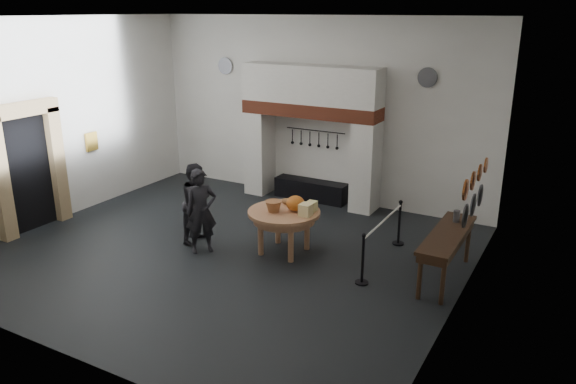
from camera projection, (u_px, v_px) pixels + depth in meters
The scene contains 39 objects.
floor at pixel (227, 252), 11.24m from camera, with size 9.00×8.00×0.02m, color black.
ceiling at pixel (218, 17), 9.84m from camera, with size 9.00×8.00×0.02m, color silver.
wall_back at pixel (317, 110), 13.87m from camera, with size 9.00×0.02×4.50m, color silver.
wall_front at pixel (43, 204), 7.22m from camera, with size 9.00×0.02×4.50m, color silver.
wall_left at pixel (59, 120), 12.62m from camera, with size 0.02×8.00×4.50m, color silver.
wall_right at pixel (467, 175), 8.47m from camera, with size 0.02×8.00×4.50m, color silver.
chimney_pier_left at pixel (260, 152), 14.62m from camera, with size 0.55×0.70×2.15m, color silver.
chimney_pier_right at pixel (366, 167), 13.26m from camera, with size 0.55×0.70×2.15m, color silver.
hearth_brick_band at pixel (311, 110), 13.56m from camera, with size 3.50×0.72×0.32m, color #9E442B.
chimney_hood at pixel (311, 84), 13.37m from camera, with size 3.50×0.70×0.90m, color silver.
iron_range at pixel (311, 190), 14.26m from camera, with size 1.90×0.45×0.50m, color black.
utensil_rail at pixel (315, 131), 13.96m from camera, with size 0.02×0.02×1.60m, color black.
door_recess at pixel (28, 174), 12.09m from camera, with size 0.04×1.10×2.50m, color black.
door_jamb_near at pixel (1, 180), 11.45m from camera, with size 0.22×0.30×2.60m, color tan.
door_jamb_far at pixel (57, 165), 12.61m from camera, with size 0.22×0.30×2.60m, color tan.
door_lintel at pixel (21, 110), 11.61m from camera, with size 0.22×1.70×0.30m, color tan.
wall_plaque at pixel (92, 142), 13.46m from camera, with size 0.05×0.34×0.44m, color gold.
work_table at pixel (284, 212), 10.98m from camera, with size 1.43×1.43×0.07m, color tan.
pumpkin at pixel (295, 203), 10.92m from camera, with size 0.36×0.36×0.31m, color #C57C1B.
cheese_block_big at pixel (306, 210), 10.66m from camera, with size 0.22×0.22×0.24m, color #F2D990.
cheese_block_small at pixel (312, 206), 10.93m from camera, with size 0.18×0.18×0.20m, color #F1E590.
wicker_basket at pixel (274, 206), 10.88m from camera, with size 0.32×0.32×0.22m, color #A7693D.
bread_loaf at pixel (288, 202), 11.29m from camera, with size 0.31×0.18×0.13m, color olive.
visitor_near at pixel (201, 211), 11.02m from camera, with size 0.62×0.41×1.70m, color black.
visitor_far at pixel (197, 203), 11.54m from camera, with size 0.81×0.63×1.67m, color black.
side_table at pixel (448, 234), 9.85m from camera, with size 0.55×2.20×0.06m, color #382414.
pewter_jug at pixel (457, 216), 10.30m from camera, with size 0.12×0.12×0.22m, color #535359.
copper_pan_a at pixel (466, 190), 8.74m from camera, with size 0.34×0.34×0.03m, color #C6662D.
copper_pan_b at pixel (473, 181), 9.20m from camera, with size 0.32×0.32×0.03m, color #C6662D.
copper_pan_c at pixel (480, 173), 9.66m from camera, with size 0.30×0.30×0.03m, color #C6662D.
copper_pan_d at pixel (486, 165), 10.12m from camera, with size 0.28×0.28×0.03m, color #C6662D.
pewter_plate_left at pixel (465, 216), 9.07m from camera, with size 0.40×0.40×0.03m, color #4C4C51.
pewter_plate_mid at pixel (473, 205), 9.57m from camera, with size 0.40×0.40×0.03m, color #4C4C51.
pewter_plate_right at pixel (480, 195), 10.06m from camera, with size 0.40×0.40×0.03m, color #4C4C51.
pewter_plate_back_left at pixel (225, 66), 14.78m from camera, with size 0.44×0.44×0.03m, color #4C4C51.
pewter_plate_back_right at pixel (427, 78), 12.29m from camera, with size 0.44×0.44×0.03m, color #4C4C51.
barrier_post_near at pixel (363, 260), 9.81m from camera, with size 0.05×0.05×0.90m, color black.
barrier_post_far at pixel (399, 224), 11.47m from camera, with size 0.05×0.05×0.90m, color black.
barrier_rope at pixel (384, 221), 10.52m from camera, with size 0.04×0.04×2.00m, color white.
Camera 1 is at (6.08, -8.42, 4.64)m, focal length 35.00 mm.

